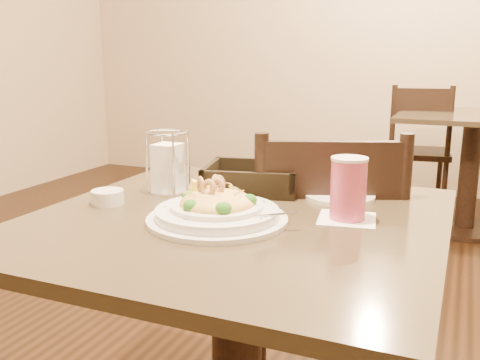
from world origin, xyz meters
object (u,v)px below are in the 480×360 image
at_px(background_table, 471,152).
at_px(side_plate, 340,196).
at_px(drink_glass, 348,189).
at_px(bread_basket, 252,181).
at_px(napkin_caddy, 168,166).
at_px(main_table, 237,315).
at_px(dining_chair_far, 418,148).
at_px(dining_chair_near, 322,275).
at_px(pasta_bowl, 217,209).
at_px(butter_ramekin, 108,197).

distance_m(background_table, side_plate, 2.37).
relative_size(background_table, drink_glass, 6.47).
height_order(bread_basket, side_plate, bread_basket).
bearing_deg(drink_glass, napkin_caddy, 173.22).
bearing_deg(bread_basket, napkin_caddy, -149.96).
height_order(main_table, drink_glass, drink_glass).
relative_size(main_table, drink_glass, 6.37).
relative_size(dining_chair_far, side_plate, 5.26).
distance_m(main_table, drink_glass, 0.40).
xyz_separation_m(background_table, side_plate, (-0.32, -2.34, 0.25)).
xyz_separation_m(background_table, drink_glass, (-0.27, -2.51, 0.31)).
height_order(dining_chair_near, pasta_bowl, dining_chair_near).
relative_size(background_table, pasta_bowl, 2.71).
bearing_deg(butter_ramekin, pasta_bowl, -4.80).
xyz_separation_m(side_plate, butter_ramekin, (-0.51, -0.28, 0.01)).
height_order(dining_chair_far, napkin_caddy, dining_chair_far).
bearing_deg(napkin_caddy, butter_ramekin, -116.07).
height_order(main_table, dining_chair_near, dining_chair_near).
xyz_separation_m(main_table, dining_chair_near, (0.11, 0.36, -0.02)).
bearing_deg(dining_chair_near, butter_ramekin, 20.08).
relative_size(drink_glass, napkin_caddy, 0.86).
bearing_deg(napkin_caddy, main_table, -27.32).
height_order(pasta_bowl, drink_glass, drink_glass).
distance_m(dining_chair_near, pasta_bowl, 0.53).
xyz_separation_m(dining_chair_far, side_plate, (0.02, -2.54, 0.27)).
bearing_deg(drink_glass, dining_chair_far, 91.53).
distance_m(dining_chair_near, dining_chair_far, 2.42).
relative_size(main_table, dining_chair_near, 0.97).
height_order(drink_glass, bread_basket, drink_glass).
bearing_deg(drink_glass, side_plate, 107.79).
bearing_deg(bread_basket, drink_glass, -30.15).
relative_size(pasta_bowl, napkin_caddy, 2.05).
height_order(main_table, background_table, same).
bearing_deg(butter_ramekin, background_table, 72.33).
relative_size(background_table, butter_ramekin, 11.64).
xyz_separation_m(drink_glass, butter_ramekin, (-0.57, -0.10, -0.05)).
bearing_deg(pasta_bowl, dining_chair_far, 86.27).
distance_m(background_table, bread_basket, 2.42).
xyz_separation_m(pasta_bowl, drink_glass, (0.26, 0.13, 0.04)).
height_order(background_table, side_plate, side_plate).
relative_size(napkin_caddy, butter_ramekin, 2.09).
xyz_separation_m(dining_chair_near, drink_glass, (0.12, -0.29, 0.34)).
bearing_deg(napkin_caddy, pasta_bowl, -38.82).
xyz_separation_m(dining_chair_far, napkin_caddy, (-0.41, -2.65, 0.34)).
bearing_deg(dining_chair_near, background_table, -121.23).
bearing_deg(background_table, side_plate, -97.85).
bearing_deg(bread_basket, main_table, -76.46).
height_order(main_table, pasta_bowl, pasta_bowl).
height_order(napkin_caddy, side_plate, napkin_caddy).
distance_m(dining_chair_far, pasta_bowl, 2.86).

